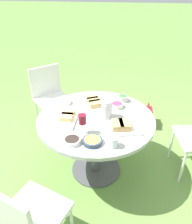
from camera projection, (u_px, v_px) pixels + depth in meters
The scene contains 16 objects.
ground_plane at pixel (96, 169), 2.56m from camera, with size 40.00×40.00×0.00m, color #668E42.
dining_table at pixel (96, 127), 2.24m from camera, with size 1.17×1.17×0.73m.
chair_near_right at pixel (50, 93), 3.06m from camera, with size 0.61×0.61×0.89m.
chair_far_back at pixel (24, 217), 1.49m from camera, with size 0.54×0.56×0.89m.
water_pitcher at pixel (107, 109), 2.13m from camera, with size 0.12×0.11×0.18m.
wine_glass at pixel (82, 120), 1.89m from camera, with size 0.07×0.07×0.19m.
platter_bread_main at pixel (93, 102), 2.37m from camera, with size 0.35×0.31×0.07m.
platter_charcuterie at pixel (67, 118), 2.12m from camera, with size 0.32×0.19×0.07m.
platter_sandwich_side at pixel (123, 126), 1.99m from camera, with size 0.27×0.33×0.08m.
bowl_fries at pixel (92, 141), 1.83m from camera, with size 0.17×0.17×0.04m.
bowl_salad at pixel (123, 98), 2.44m from camera, with size 0.11×0.11×0.07m.
bowl_olives at pixel (72, 140), 1.83m from camera, with size 0.15×0.15×0.04m.
bowl_dip_red at pixel (117, 105), 2.34m from camera, with size 0.14×0.14×0.04m.
bowl_dip_cream at pixel (65, 102), 2.40m from camera, with size 0.13×0.13×0.04m.
cup_water_near at pixel (113, 142), 1.78m from camera, with size 0.08×0.08×0.09m.
handbag at pixel (147, 117), 3.27m from camera, with size 0.30×0.14×0.37m.
Camera 1 is at (1.81, 0.26, 1.92)m, focal length 35.00 mm.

